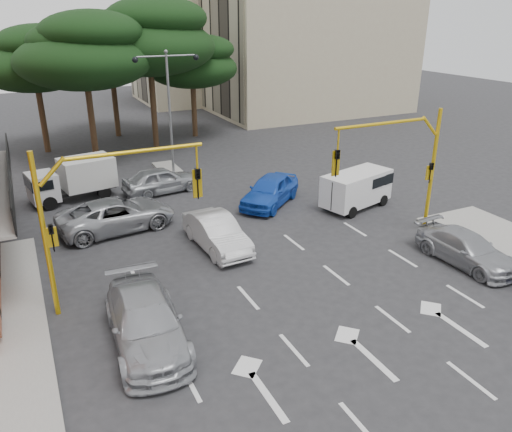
# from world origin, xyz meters

# --- Properties ---
(ground) EXTENTS (120.00, 120.00, 0.00)m
(ground) POSITION_xyz_m (0.00, 0.00, 0.00)
(ground) COLOR #28282B
(ground) RESTS_ON ground
(median_strip) EXTENTS (1.40, 6.00, 0.15)m
(median_strip) POSITION_xyz_m (0.00, 16.00, 0.07)
(median_strip) COLOR gray
(median_strip) RESTS_ON ground
(apartment_beige_near) EXTENTS (20.20, 12.15, 18.70)m
(apartment_beige_near) POSITION_xyz_m (19.95, 32.00, 9.35)
(apartment_beige_near) COLOR tan
(apartment_beige_near) RESTS_ON ground
(apartment_beige_far) EXTENTS (16.20, 12.15, 16.70)m
(apartment_beige_far) POSITION_xyz_m (12.95, 44.00, 8.35)
(apartment_beige_far) COLOR tan
(apartment_beige_far) RESTS_ON ground
(pine_left_near) EXTENTS (9.15, 9.15, 10.23)m
(pine_left_near) POSITION_xyz_m (-3.94, 21.96, 7.60)
(pine_left_near) COLOR #382616
(pine_left_near) RESTS_ON ground
(pine_center) EXTENTS (9.98, 9.98, 11.16)m
(pine_center) POSITION_xyz_m (1.06, 23.96, 8.30)
(pine_center) COLOR #382616
(pine_center) RESTS_ON ground
(pine_left_far) EXTENTS (8.32, 8.32, 9.30)m
(pine_left_far) POSITION_xyz_m (-6.94, 25.96, 6.91)
(pine_left_far) COLOR #382616
(pine_left_far) RESTS_ON ground
(pine_right) EXTENTS (7.49, 7.49, 8.37)m
(pine_right) POSITION_xyz_m (5.06, 25.96, 6.22)
(pine_right) COLOR #382616
(pine_right) RESTS_ON ground
(pine_back) EXTENTS (9.15, 9.15, 10.23)m
(pine_back) POSITION_xyz_m (-0.94, 28.96, 7.60)
(pine_back) COLOR #382616
(pine_back) RESTS_ON ground
(signal_mast_right) EXTENTS (5.79, 0.37, 6.00)m
(signal_mast_right) POSITION_xyz_m (6.80, 1.99, 3.88)
(signal_mast_right) COLOR gold
(signal_mast_right) RESTS_ON ground
(signal_mast_left) EXTENTS (5.79, 0.37, 6.00)m
(signal_mast_left) POSITION_xyz_m (-6.80, 1.99, 3.88)
(signal_mast_left) COLOR gold
(signal_mast_left) RESTS_ON ground
(street_lamp_center) EXTENTS (4.16, 0.36, 7.77)m
(street_lamp_center) POSITION_xyz_m (0.00, 16.00, 5.43)
(street_lamp_center) COLOR slate
(street_lamp_center) RESTS_ON median_strip
(car_white_hatch) EXTENTS (1.87, 4.69, 1.52)m
(car_white_hatch) POSITION_xyz_m (-1.46, 4.54, 0.76)
(car_white_hatch) COLOR silver
(car_white_hatch) RESTS_ON ground
(car_blue_compact) EXTENTS (4.97, 4.58, 1.65)m
(car_blue_compact) POSITION_xyz_m (3.28, 8.45, 0.82)
(car_blue_compact) COLOR blue
(car_blue_compact) RESTS_ON ground
(car_silver_wagon) EXTENTS (2.57, 5.59, 1.58)m
(car_silver_wagon) POSITION_xyz_m (-6.12, -1.05, 0.79)
(car_silver_wagon) COLOR #9C9EA4
(car_silver_wagon) RESTS_ON ground
(car_silver_cross_a) EXTENTS (5.99, 3.36, 1.58)m
(car_silver_cross_a) POSITION_xyz_m (-5.13, 8.60, 0.79)
(car_silver_cross_a) COLOR #A4A6AC
(car_silver_cross_a) RESTS_ON ground
(car_silver_cross_b) EXTENTS (4.78, 2.38, 1.56)m
(car_silver_cross_b) POSITION_xyz_m (-1.63, 13.00, 0.78)
(car_silver_cross_b) COLOR #A7ABB0
(car_silver_cross_b) RESTS_ON ground
(car_silver_parked) EXTENTS (2.15, 4.75, 1.35)m
(car_silver_parked) POSITION_xyz_m (7.60, -1.47, 0.67)
(car_silver_parked) COLOR #999BA1
(car_silver_parked) RESTS_ON ground
(van_white) EXTENTS (4.41, 2.85, 2.03)m
(van_white) POSITION_xyz_m (7.32, 6.00, 1.02)
(van_white) COLOR silver
(van_white) RESTS_ON ground
(box_truck_a) EXTENTS (5.03, 2.81, 2.34)m
(box_truck_a) POSITION_xyz_m (-6.49, 14.00, 1.17)
(box_truck_a) COLOR silver
(box_truck_a) RESTS_ON ground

